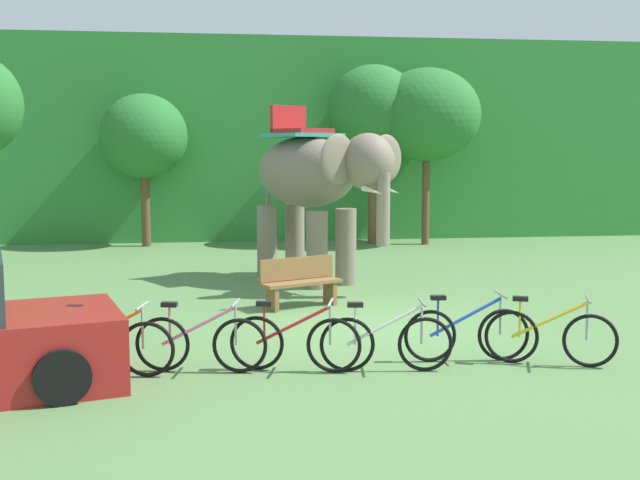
{
  "coord_description": "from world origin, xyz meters",
  "views": [
    {
      "loc": [
        -2.43,
        -12.11,
        2.84
      ],
      "look_at": [
        -0.68,
        1.0,
        1.3
      ],
      "focal_mm": 43.98,
      "sensor_mm": 36.0,
      "label": 1
    }
  ],
  "objects_px": {
    "bike_yellow": "(550,336)",
    "bike_pink": "(201,343)",
    "bike_red": "(295,342)",
    "bike_white": "(386,342)",
    "tree_center_right": "(373,108)",
    "wooden_bench": "(300,281)",
    "tree_left": "(427,115)",
    "elephant": "(315,179)",
    "tree_center_left": "(144,137)",
    "bike_orange": "(107,346)",
    "bike_blue": "(467,333)"
  },
  "relations": [
    {
      "from": "tree_left",
      "to": "bike_white",
      "type": "xyz_separation_m",
      "value": [
        -4.07,
        -13.06,
        -3.44
      ]
    },
    {
      "from": "bike_blue",
      "to": "bike_yellow",
      "type": "relative_size",
      "value": 1.05
    },
    {
      "from": "tree_center_left",
      "to": "tree_left",
      "type": "xyz_separation_m",
      "value": [
        8.23,
        -0.63,
        0.64
      ]
    },
    {
      "from": "bike_pink",
      "to": "wooden_bench",
      "type": "height_order",
      "value": "bike_pink"
    },
    {
      "from": "elephant",
      "to": "bike_yellow",
      "type": "relative_size",
      "value": 2.5
    },
    {
      "from": "bike_orange",
      "to": "elephant",
      "type": "bearing_deg",
      "value": 62.18
    },
    {
      "from": "bike_yellow",
      "to": "wooden_bench",
      "type": "bearing_deg",
      "value": 123.88
    },
    {
      "from": "tree_center_left",
      "to": "elephant",
      "type": "height_order",
      "value": "tree_center_left"
    },
    {
      "from": "tree_center_left",
      "to": "wooden_bench",
      "type": "relative_size",
      "value": 2.88
    },
    {
      "from": "tree_center_right",
      "to": "bike_orange",
      "type": "distance_m",
      "value": 14.91
    },
    {
      "from": "tree_center_left",
      "to": "bike_white",
      "type": "relative_size",
      "value": 2.6
    },
    {
      "from": "bike_white",
      "to": "bike_yellow",
      "type": "xyz_separation_m",
      "value": [
        2.21,
        0.01,
        0.0
      ]
    },
    {
      "from": "bike_red",
      "to": "bike_yellow",
      "type": "relative_size",
      "value": 1.03
    },
    {
      "from": "bike_red",
      "to": "bike_white",
      "type": "relative_size",
      "value": 0.98
    },
    {
      "from": "tree_center_right",
      "to": "bike_white",
      "type": "distance_m",
      "value": 14.11
    },
    {
      "from": "tree_center_right",
      "to": "wooden_bench",
      "type": "xyz_separation_m",
      "value": [
        -3.17,
        -9.12,
        -3.55
      ]
    },
    {
      "from": "bike_pink",
      "to": "bike_yellow",
      "type": "bearing_deg",
      "value": -3.49
    },
    {
      "from": "bike_red",
      "to": "bike_pink",
      "type": "bearing_deg",
      "value": 174.1
    },
    {
      "from": "bike_orange",
      "to": "bike_white",
      "type": "bearing_deg",
      "value": -4.13
    },
    {
      "from": "tree_left",
      "to": "bike_yellow",
      "type": "height_order",
      "value": "tree_left"
    },
    {
      "from": "tree_center_left",
      "to": "bike_blue",
      "type": "height_order",
      "value": "tree_center_left"
    },
    {
      "from": "tree_left",
      "to": "bike_orange",
      "type": "relative_size",
      "value": 3.08
    },
    {
      "from": "bike_pink",
      "to": "bike_red",
      "type": "relative_size",
      "value": 1.01
    },
    {
      "from": "tree_left",
      "to": "bike_orange",
      "type": "bearing_deg",
      "value": -120.6
    },
    {
      "from": "elephant",
      "to": "bike_red",
      "type": "bearing_deg",
      "value": -99.44
    },
    {
      "from": "bike_orange",
      "to": "bike_pink",
      "type": "distance_m",
      "value": 1.16
    },
    {
      "from": "wooden_bench",
      "to": "tree_center_left",
      "type": "bearing_deg",
      "value": 110.49
    },
    {
      "from": "bike_pink",
      "to": "wooden_bench",
      "type": "xyz_separation_m",
      "value": [
        1.7,
        3.98,
        0.09
      ]
    },
    {
      "from": "tree_center_right",
      "to": "tree_left",
      "type": "xyz_separation_m",
      "value": [
        1.54,
        -0.34,
        -0.2
      ]
    },
    {
      "from": "bike_yellow",
      "to": "bike_pink",
      "type": "bearing_deg",
      "value": 176.51
    },
    {
      "from": "tree_center_right",
      "to": "bike_white",
      "type": "relative_size",
      "value": 3.11
    },
    {
      "from": "tree_left",
      "to": "bike_yellow",
      "type": "relative_size",
      "value": 3.21
    },
    {
      "from": "bike_red",
      "to": "bike_orange",
      "type": "bearing_deg",
      "value": 177.93
    },
    {
      "from": "bike_pink",
      "to": "wooden_bench",
      "type": "distance_m",
      "value": 4.33
    },
    {
      "from": "bike_pink",
      "to": "bike_yellow",
      "type": "xyz_separation_m",
      "value": [
        4.56,
        -0.28,
        0.0
      ]
    },
    {
      "from": "tree_center_left",
      "to": "elephant",
      "type": "xyz_separation_m",
      "value": [
        4.11,
        -6.89,
        -0.99
      ]
    },
    {
      "from": "tree_center_right",
      "to": "wooden_bench",
      "type": "distance_m",
      "value": 10.29
    },
    {
      "from": "bike_orange",
      "to": "bike_red",
      "type": "height_order",
      "value": "same"
    },
    {
      "from": "tree_center_right",
      "to": "tree_left",
      "type": "distance_m",
      "value": 1.59
    },
    {
      "from": "bike_pink",
      "to": "bike_red",
      "type": "height_order",
      "value": "same"
    },
    {
      "from": "bike_orange",
      "to": "wooden_bench",
      "type": "distance_m",
      "value": 4.93
    },
    {
      "from": "bike_white",
      "to": "bike_yellow",
      "type": "distance_m",
      "value": 2.21
    },
    {
      "from": "bike_white",
      "to": "tree_left",
      "type": "bearing_deg",
      "value": 72.7
    },
    {
      "from": "tree_left",
      "to": "bike_white",
      "type": "bearing_deg",
      "value": -107.3
    },
    {
      "from": "tree_center_right",
      "to": "bike_yellow",
      "type": "height_order",
      "value": "tree_center_right"
    },
    {
      "from": "tree_center_right",
      "to": "bike_yellow",
      "type": "relative_size",
      "value": 3.27
    },
    {
      "from": "bike_white",
      "to": "bike_yellow",
      "type": "bearing_deg",
      "value": 0.35
    },
    {
      "from": "elephant",
      "to": "wooden_bench",
      "type": "xyz_separation_m",
      "value": [
        -0.59,
        -2.53,
        -1.72
      ]
    },
    {
      "from": "bike_pink",
      "to": "bike_yellow",
      "type": "distance_m",
      "value": 4.57
    },
    {
      "from": "bike_pink",
      "to": "bike_white",
      "type": "height_order",
      "value": "same"
    }
  ]
}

